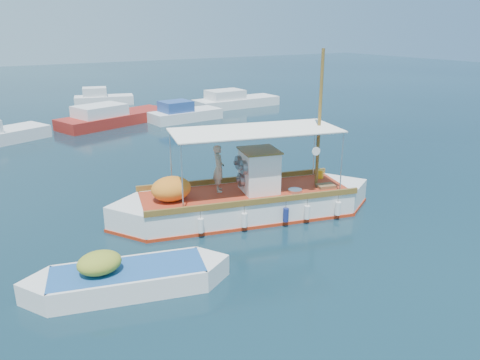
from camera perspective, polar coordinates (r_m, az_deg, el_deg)
ground at (r=19.08m, az=2.42°, el=-3.77°), size 160.00×160.00×0.00m
fishing_caique at (r=18.40m, az=0.52°, el=-2.67°), size 10.47×4.72×6.58m
dinghy at (r=13.98m, az=-13.67°, el=-11.76°), size 5.75×2.71×1.45m
bg_boat_n at (r=36.72m, az=-15.28°, el=7.30°), size 9.11×5.34×1.80m
bg_boat_ne at (r=37.14m, az=-6.89°, el=7.93°), size 5.81×2.77×1.80m
bg_boat_e at (r=43.18m, az=-0.74°, el=9.54°), size 8.01×2.84×1.80m
bg_boat_far_n at (r=46.49m, az=-16.44°, el=9.44°), size 5.64×3.26×1.80m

